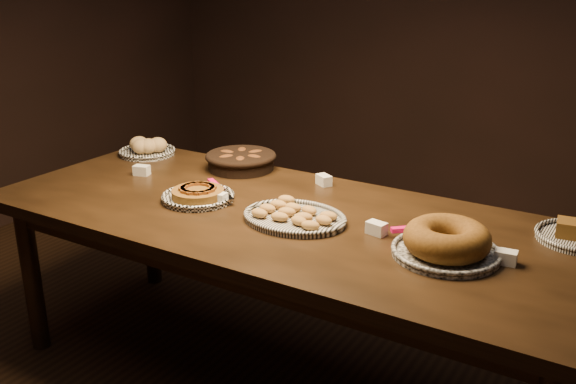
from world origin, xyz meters
The scene contains 8 objects.
ground centered at (0.00, 0.00, 0.00)m, with size 5.00×5.00×0.00m, color black.
buffet_table centered at (0.00, 0.00, 0.68)m, with size 2.40×1.00×0.75m.
apple_tart_plate centered at (-0.37, -0.06, 0.77)m, with size 0.32×0.32×0.06m.
madeleine_platter centered at (0.08, -0.05, 0.77)m, with size 0.40×0.33×0.05m.
bundt_cake_plate centered at (0.66, -0.05, 0.80)m, with size 0.40×0.41×0.11m.
croissant_basket centered at (-0.47, 0.38, 0.80)m, with size 0.38×0.38×0.08m.
bread_roll_plate centered at (-1.02, 0.33, 0.78)m, with size 0.28×0.28×0.09m.
tent_cards centered at (0.03, 0.08, 0.77)m, with size 1.73×0.49×0.04m.
Camera 1 is at (1.22, -1.97, 1.66)m, focal length 40.00 mm.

